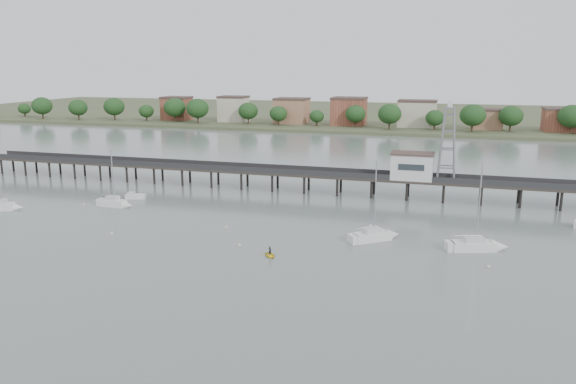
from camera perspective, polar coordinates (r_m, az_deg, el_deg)
name	(u,v)px	position (r m, az deg, el deg)	size (l,w,h in m)	color
ground_plane	(143,304)	(66.23, -14.56, -10.95)	(500.00, 500.00, 0.00)	slate
pier	(291,173)	(118.29, 0.27, 1.91)	(150.00, 5.00, 5.50)	#2D2823
pier_building	(412,166)	(113.52, 12.50, 2.61)	(8.40, 5.40, 5.30)	silver
lattice_tower	(448,145)	(112.61, 15.91, 4.63)	(3.20, 3.20, 15.50)	slate
sailboat_d	(482,246)	(86.07, 19.13, -5.20)	(8.60, 4.74, 13.65)	white
sailboat_a	(5,207)	(115.71, -26.77, -1.33)	(6.89, 3.98, 11.10)	white
sailboat_c	(379,236)	(87.21, 9.18, -4.40)	(7.55, 6.71, 13.02)	white
sailboat_b	(117,203)	(110.46, -16.95, -1.12)	(6.86, 2.26, 11.36)	white
white_tender	(135,196)	(116.25, -15.30, -0.43)	(4.11, 2.48, 1.49)	white
yellow_dinghy	(270,256)	(79.06, -1.84, -6.56)	(1.69, 0.49, 2.37)	yellow
dinghy_occupant	(270,256)	(79.06, -1.84, -6.56)	(0.45, 1.24, 0.30)	black
mooring_buoys	(242,232)	(90.33, -4.69, -4.04)	(73.02, 16.68, 0.39)	beige
far_shore	(389,115)	(293.98, 10.18, 7.73)	(500.00, 170.00, 10.40)	#475133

